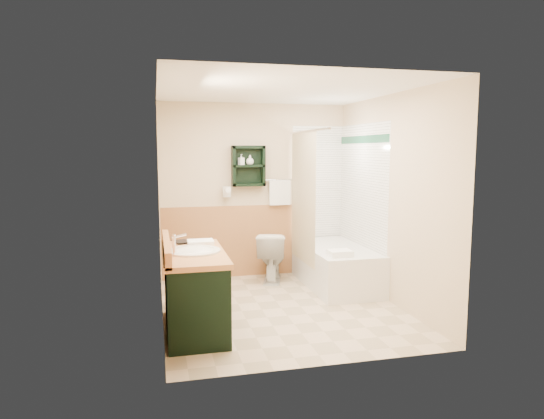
% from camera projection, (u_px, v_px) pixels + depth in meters
% --- Properties ---
extents(floor, '(3.00, 3.00, 0.00)m').
position_uv_depth(floor, '(281.00, 308.00, 5.44)').
color(floor, beige).
rests_on(floor, ground).
extents(back_wall, '(2.60, 0.04, 2.40)m').
position_uv_depth(back_wall, '(254.00, 191.00, 6.76)').
color(back_wall, beige).
rests_on(back_wall, ground).
extents(left_wall, '(0.04, 3.00, 2.40)m').
position_uv_depth(left_wall, '(158.00, 205.00, 4.99)').
color(left_wall, beige).
rests_on(left_wall, ground).
extents(right_wall, '(0.04, 3.00, 2.40)m').
position_uv_depth(right_wall, '(392.00, 199.00, 5.60)').
color(right_wall, beige).
rests_on(right_wall, ground).
extents(ceiling, '(2.60, 3.00, 0.04)m').
position_uv_depth(ceiling, '(282.00, 88.00, 5.15)').
color(ceiling, white).
rests_on(ceiling, back_wall).
extents(wainscot_left, '(2.98, 2.98, 1.00)m').
position_uv_depth(wainscot_left, '(163.00, 271.00, 5.08)').
color(wainscot_left, '#BF844D').
rests_on(wainscot_left, left_wall).
extents(wainscot_back, '(2.58, 2.58, 1.00)m').
position_uv_depth(wainscot_back, '(255.00, 240.00, 6.82)').
color(wainscot_back, '#BF844D').
rests_on(wainscot_back, back_wall).
extents(mirror_frame, '(1.30, 1.30, 1.00)m').
position_uv_depth(mirror_frame, '(163.00, 179.00, 4.43)').
color(mirror_frame, brown).
rests_on(mirror_frame, left_wall).
extents(mirror_glass, '(1.20, 1.20, 0.90)m').
position_uv_depth(mirror_glass, '(163.00, 179.00, 4.44)').
color(mirror_glass, white).
rests_on(mirror_glass, left_wall).
extents(tile_right, '(1.50, 1.50, 2.10)m').
position_uv_depth(tile_right, '(362.00, 205.00, 6.34)').
color(tile_right, white).
rests_on(tile_right, right_wall).
extents(tile_back, '(0.95, 0.95, 2.10)m').
position_uv_depth(tile_back, '(324.00, 200.00, 6.98)').
color(tile_back, white).
rests_on(tile_back, back_wall).
extents(tile_accent, '(1.50, 1.50, 0.10)m').
position_uv_depth(tile_accent, '(362.00, 139.00, 6.23)').
color(tile_accent, '#154A31').
rests_on(tile_accent, right_wall).
extents(wall_shelf, '(0.45, 0.15, 0.55)m').
position_uv_depth(wall_shelf, '(248.00, 166.00, 6.59)').
color(wall_shelf, black).
rests_on(wall_shelf, back_wall).
extents(hair_dryer, '(0.10, 0.24, 0.18)m').
position_uv_depth(hair_dryer, '(227.00, 192.00, 6.58)').
color(hair_dryer, white).
rests_on(hair_dryer, back_wall).
extents(towel_bar, '(0.40, 0.06, 0.40)m').
position_uv_depth(towel_bar, '(280.00, 180.00, 6.76)').
color(towel_bar, white).
rests_on(towel_bar, back_wall).
extents(curtain_rod, '(0.03, 1.60, 0.03)m').
position_uv_depth(curtain_rod, '(308.00, 131.00, 6.05)').
color(curtain_rod, silver).
rests_on(curtain_rod, back_wall).
extents(shower_curtain, '(1.05, 1.05, 1.70)m').
position_uv_depth(shower_curtain, '(303.00, 197.00, 6.32)').
color(shower_curtain, beige).
rests_on(shower_curtain, curtain_rod).
extents(vanity, '(0.59, 1.24, 0.79)m').
position_uv_depth(vanity, '(194.00, 291.00, 4.74)').
color(vanity, black).
rests_on(vanity, ground).
extents(bathtub, '(0.78, 1.50, 0.52)m').
position_uv_depth(bathtub, '(336.00, 266.00, 6.30)').
color(bathtub, white).
rests_on(bathtub, ground).
extents(toilet, '(0.56, 0.76, 0.66)m').
position_uv_depth(toilet, '(272.00, 257.00, 6.55)').
color(toilet, white).
rests_on(toilet, ground).
extents(counter_towel, '(0.27, 0.21, 0.04)m').
position_uv_depth(counter_towel, '(201.00, 242.00, 5.07)').
color(counter_towel, white).
rests_on(counter_towel, vanity).
extents(vanity_book, '(0.16, 0.06, 0.21)m').
position_uv_depth(vanity_book, '(174.00, 234.00, 5.08)').
color(vanity_book, black).
rests_on(vanity_book, vanity).
extents(tub_towel, '(0.27, 0.22, 0.07)m').
position_uv_depth(tub_towel, '(340.00, 253.00, 5.73)').
color(tub_towel, white).
rests_on(tub_towel, bathtub).
extents(soap_bottle_a, '(0.12, 0.16, 0.07)m').
position_uv_depth(soap_bottle_a, '(241.00, 162.00, 6.55)').
color(soap_bottle_a, white).
rests_on(soap_bottle_a, wall_shelf).
extents(soap_bottle_b, '(0.11, 0.14, 0.10)m').
position_uv_depth(soap_bottle_b, '(250.00, 161.00, 6.58)').
color(soap_bottle_b, white).
rests_on(soap_bottle_b, wall_shelf).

